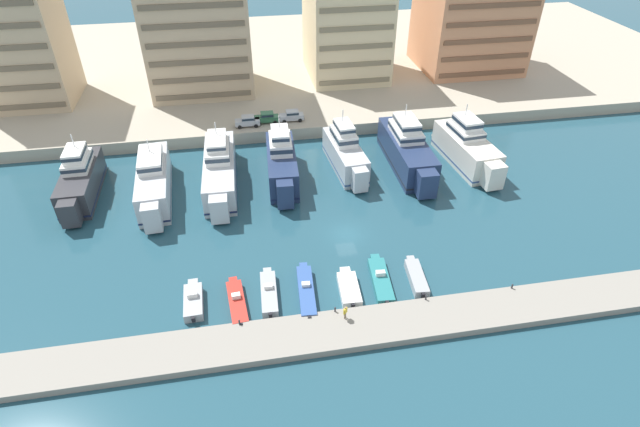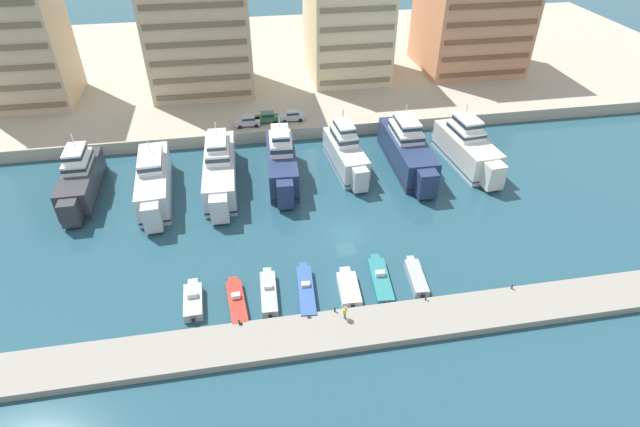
{
  "view_description": "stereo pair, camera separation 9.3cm",
  "coord_description": "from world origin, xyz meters",
  "px_view_note": "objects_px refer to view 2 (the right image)",
  "views": [
    {
      "loc": [
        -11.93,
        -48.34,
        39.73
      ],
      "look_at": [
        -3.18,
        1.64,
        2.5
      ],
      "focal_mm": 28.0,
      "sensor_mm": 36.0,
      "label": 1
    },
    {
      "loc": [
        -11.84,
        -48.36,
        39.73
      ],
      "look_at": [
        -3.18,
        1.64,
        2.5
      ],
      "focal_mm": 28.0,
      "sensor_mm": 36.0,
      "label": 2
    }
  ],
  "objects_px": {
    "yacht_silver_left": "(154,181)",
    "motorboat_grey_mid_right": "(416,277)",
    "car_silver_far_left": "(248,121)",
    "car_green_left": "(267,117)",
    "yacht_silver_mid_left": "(220,168)",
    "yacht_navy_center_left": "(282,163)",
    "motorboat_teal_center_right": "(380,279)",
    "yacht_navy_center_right": "(407,150)",
    "motorboat_red_left": "(237,302)",
    "motorboat_blue_center_left": "(306,291)",
    "motorboat_grey_far_left": "(193,301)",
    "motorboat_grey_mid_left": "(269,292)",
    "yacht_silver_center": "(346,153)",
    "motorboat_white_center": "(349,288)",
    "car_silver_mid_left": "(292,115)",
    "yacht_charcoal_far_left": "(80,180)",
    "yacht_ivory_mid_right": "(468,148)",
    "pedestrian_near_edge": "(345,311)"
  },
  "relations": [
    {
      "from": "yacht_navy_center_left",
      "to": "motorboat_grey_mid_right",
      "type": "height_order",
      "value": "yacht_navy_center_left"
    },
    {
      "from": "motorboat_teal_center_right",
      "to": "yacht_navy_center_right",
      "type": "bearing_deg",
      "value": 66.08
    },
    {
      "from": "yacht_silver_mid_left",
      "to": "motorboat_grey_far_left",
      "type": "xyz_separation_m",
      "value": [
        -3.31,
        -23.84,
        -2.02
      ]
    },
    {
      "from": "yacht_silver_left",
      "to": "yacht_ivory_mid_right",
      "type": "height_order",
      "value": "yacht_ivory_mid_right"
    },
    {
      "from": "motorboat_grey_far_left",
      "to": "motorboat_grey_mid_left",
      "type": "distance_m",
      "value": 8.09
    },
    {
      "from": "car_silver_far_left",
      "to": "motorboat_grey_far_left",
      "type": "bearing_deg",
      "value": -102.14
    },
    {
      "from": "motorboat_red_left",
      "to": "motorboat_grey_mid_left",
      "type": "distance_m",
      "value": 3.6
    },
    {
      "from": "yacht_navy_center_right",
      "to": "motorboat_teal_center_right",
      "type": "distance_m",
      "value": 26.69
    },
    {
      "from": "motorboat_blue_center_left",
      "to": "car_silver_far_left",
      "type": "relative_size",
      "value": 2.09
    },
    {
      "from": "yacht_silver_center",
      "to": "motorboat_grey_mid_right",
      "type": "height_order",
      "value": "yacht_silver_center"
    },
    {
      "from": "yacht_ivory_mid_right",
      "to": "yacht_charcoal_far_left",
      "type": "bearing_deg",
      "value": 179.01
    },
    {
      "from": "motorboat_grey_mid_left",
      "to": "motorboat_teal_center_right",
      "type": "relative_size",
      "value": 0.91
    },
    {
      "from": "yacht_silver_mid_left",
      "to": "yacht_navy_center_left",
      "type": "xyz_separation_m",
      "value": [
        8.95,
        -0.27,
        0.22
      ]
    },
    {
      "from": "yacht_silver_left",
      "to": "car_silver_mid_left",
      "type": "relative_size",
      "value": 4.49
    },
    {
      "from": "yacht_silver_center",
      "to": "car_green_left",
      "type": "relative_size",
      "value": 3.75
    },
    {
      "from": "motorboat_grey_far_left",
      "to": "motorboat_white_center",
      "type": "xyz_separation_m",
      "value": [
        16.87,
        -0.92,
        -0.1
      ]
    },
    {
      "from": "yacht_silver_mid_left",
      "to": "motorboat_red_left",
      "type": "relative_size",
      "value": 2.75
    },
    {
      "from": "yacht_navy_center_right",
      "to": "motorboat_grey_far_left",
      "type": "bearing_deg",
      "value": -142.49
    },
    {
      "from": "yacht_silver_center",
      "to": "yacht_ivory_mid_right",
      "type": "xyz_separation_m",
      "value": [
        18.67,
        -1.98,
        0.11
      ]
    },
    {
      "from": "motorboat_blue_center_left",
      "to": "car_silver_far_left",
      "type": "bearing_deg",
      "value": 95.96
    },
    {
      "from": "yacht_navy_center_right",
      "to": "yacht_silver_mid_left",
      "type": "bearing_deg",
      "value": -179.31
    },
    {
      "from": "motorboat_grey_mid_right",
      "to": "motorboat_teal_center_right",
      "type": "bearing_deg",
      "value": 173.7
    },
    {
      "from": "car_silver_mid_left",
      "to": "yacht_silver_center",
      "type": "bearing_deg",
      "value": -64.4
    },
    {
      "from": "yacht_silver_left",
      "to": "motorboat_grey_mid_right",
      "type": "bearing_deg",
      "value": -36.71
    },
    {
      "from": "yacht_charcoal_far_left",
      "to": "motorboat_teal_center_right",
      "type": "relative_size",
      "value": 2.03
    },
    {
      "from": "yacht_navy_center_right",
      "to": "car_green_left",
      "type": "distance_m",
      "value": 24.77
    },
    {
      "from": "yacht_navy_center_right",
      "to": "motorboat_grey_mid_left",
      "type": "relative_size",
      "value": 2.64
    },
    {
      "from": "yacht_navy_center_right",
      "to": "car_silver_far_left",
      "type": "relative_size",
      "value": 4.7
    },
    {
      "from": "motorboat_red_left",
      "to": "motorboat_blue_center_left",
      "type": "height_order",
      "value": "motorboat_red_left"
    },
    {
      "from": "yacht_navy_center_left",
      "to": "car_silver_mid_left",
      "type": "xyz_separation_m",
      "value": [
        3.43,
        15.09,
        0.23
      ]
    },
    {
      "from": "motorboat_grey_mid_right",
      "to": "yacht_silver_left",
      "type": "bearing_deg",
      "value": 143.29
    },
    {
      "from": "yacht_ivory_mid_right",
      "to": "motorboat_blue_center_left",
      "type": "relative_size",
      "value": 1.97
    },
    {
      "from": "yacht_silver_center",
      "to": "motorboat_red_left",
      "type": "height_order",
      "value": "yacht_silver_center"
    },
    {
      "from": "yacht_ivory_mid_right",
      "to": "motorboat_grey_mid_right",
      "type": "distance_m",
      "value": 28.78
    },
    {
      "from": "yacht_silver_mid_left",
      "to": "motorboat_red_left",
      "type": "distance_m",
      "value": 24.88
    },
    {
      "from": "motorboat_red_left",
      "to": "motorboat_blue_center_left",
      "type": "xyz_separation_m",
      "value": [
        7.56,
        0.32,
        0.04
      ]
    },
    {
      "from": "car_silver_far_left",
      "to": "motorboat_red_left",
      "type": "bearing_deg",
      "value": -95.24
    },
    {
      "from": "car_green_left",
      "to": "motorboat_white_center",
      "type": "bearing_deg",
      "value": -82.13
    },
    {
      "from": "car_silver_far_left",
      "to": "car_green_left",
      "type": "height_order",
      "value": "same"
    },
    {
      "from": "yacht_silver_left",
      "to": "yacht_charcoal_far_left",
      "type": "bearing_deg",
      "value": 168.73
    },
    {
      "from": "yacht_silver_mid_left",
      "to": "pedestrian_near_edge",
      "type": "bearing_deg",
      "value": -67.44
    },
    {
      "from": "motorboat_teal_center_right",
      "to": "car_silver_far_left",
      "type": "bearing_deg",
      "value": 108.34
    },
    {
      "from": "motorboat_grey_mid_left",
      "to": "motorboat_teal_center_right",
      "type": "distance_m",
      "value": 12.63
    },
    {
      "from": "pedestrian_near_edge",
      "to": "motorboat_white_center",
      "type": "bearing_deg",
      "value": 72.47
    },
    {
      "from": "motorboat_white_center",
      "to": "car_green_left",
      "type": "bearing_deg",
      "value": 97.87
    },
    {
      "from": "yacht_ivory_mid_right",
      "to": "motorboat_grey_far_left",
      "type": "xyz_separation_m",
      "value": [
        -40.79,
        -23.25,
        -2.13
      ]
    },
    {
      "from": "car_silver_mid_left",
      "to": "yacht_navy_center_left",
      "type": "bearing_deg",
      "value": -102.8
    },
    {
      "from": "yacht_ivory_mid_right",
      "to": "motorboat_blue_center_left",
      "type": "bearing_deg",
      "value": -140.23
    },
    {
      "from": "yacht_silver_center",
      "to": "motorboat_red_left",
      "type": "relative_size",
      "value": 2.09
    },
    {
      "from": "yacht_charcoal_far_left",
      "to": "motorboat_red_left",
      "type": "bearing_deg",
      "value": -50.85
    }
  ]
}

